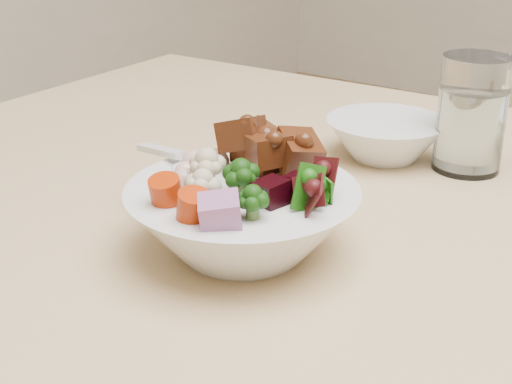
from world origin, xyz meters
TOP-DOWN VIEW (x-y plane):
  - food_bowl at (-0.53, -0.18)m, footprint 0.21×0.21m
  - soup_spoon at (-0.61, -0.17)m, footprint 0.11×0.05m
  - water_glass at (-0.44, 0.14)m, footprint 0.08×0.08m
  - side_bowl at (-0.54, 0.12)m, footprint 0.14×0.14m

SIDE VIEW (x-z plane):
  - side_bowl at x=-0.54m, z-range 0.76..0.81m
  - food_bowl at x=-0.53m, z-range 0.74..0.85m
  - water_glass at x=-0.44m, z-range 0.76..0.89m
  - soup_spoon at x=-0.61m, z-range 0.81..0.83m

